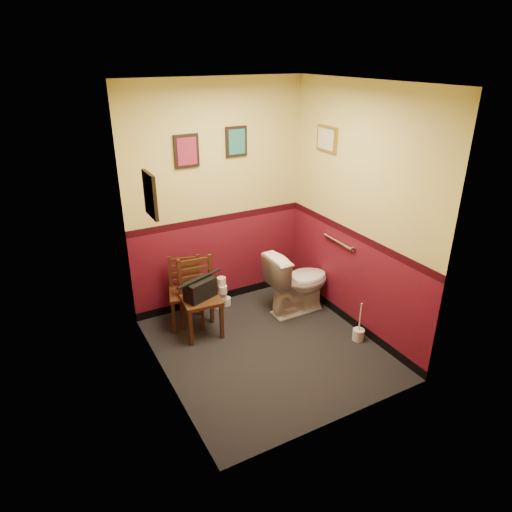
{
  "coord_description": "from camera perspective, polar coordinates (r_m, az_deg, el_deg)",
  "views": [
    {
      "loc": [
        -2.05,
        -3.53,
        2.95
      ],
      "look_at": [
        0.0,
        0.25,
        1.0
      ],
      "focal_mm": 32.0,
      "sensor_mm": 36.0,
      "label": 1
    }
  ],
  "objects": [
    {
      "name": "wall_back",
      "position": [
        5.4,
        -4.85,
        7.06
      ],
      "size": [
        2.2,
        0.0,
        2.7
      ],
      "primitive_type": "cube",
      "rotation": [
        1.57,
        0.0,
        0.0
      ],
      "color": "maroon",
      "rests_on": "ground"
    },
    {
      "name": "toilet",
      "position": [
        5.53,
        5.24,
        -3.26
      ],
      "size": [
        0.8,
        0.46,
        0.78
      ],
      "primitive_type": "imported",
      "rotation": [
        0.0,
        0.0,
        1.58
      ],
      "color": "white",
      "rests_on": "floor"
    },
    {
      "name": "chair_right",
      "position": [
        5.11,
        -7.05,
        -5.2
      ],
      "size": [
        0.45,
        0.45,
        0.88
      ],
      "rotation": [
        0.0,
        0.0,
        -0.09
      ],
      "color": "#442614",
      "rests_on": "floor"
    },
    {
      "name": "wall_front",
      "position": [
        3.49,
        11.44,
        -3.41
      ],
      "size": [
        2.2,
        0.0,
        2.7
      ],
      "primitive_type": "cube",
      "rotation": [
        -1.57,
        0.0,
        0.0
      ],
      "color": "maroon",
      "rests_on": "ground"
    },
    {
      "name": "handbag",
      "position": [
        5.02,
        -7.0,
        -4.12
      ],
      "size": [
        0.39,
        0.29,
        0.26
      ],
      "rotation": [
        0.0,
        0.0,
        0.35
      ],
      "color": "black",
      "rests_on": "chair_right"
    },
    {
      "name": "wall_right",
      "position": [
        4.99,
        12.62,
        5.11
      ],
      "size": [
        0.0,
        2.4,
        2.7
      ],
      "primitive_type": "cube",
      "rotation": [
        1.57,
        0.0,
        -1.57
      ],
      "color": "maroon",
      "rests_on": "ground"
    },
    {
      "name": "framed_print_right",
      "position": [
        5.26,
        8.83,
        14.27
      ],
      "size": [
        0.04,
        0.34,
        0.28
      ],
      "color": "olive",
      "rests_on": "wall_right"
    },
    {
      "name": "ceiling",
      "position": [
        4.09,
        1.79,
        20.89
      ],
      "size": [
        2.2,
        2.4,
        0.0
      ],
      "primitive_type": "cube",
      "rotation": [
        3.14,
        0.0,
        0.0
      ],
      "color": "silver",
      "rests_on": "ground"
    },
    {
      "name": "framed_print_back_a",
      "position": [
        5.1,
        -8.67,
        12.83
      ],
      "size": [
        0.28,
        0.04,
        0.36
      ],
      "color": "black",
      "rests_on": "wall_back"
    },
    {
      "name": "framed_print_back_b",
      "position": [
        5.33,
        -2.47,
        14.1
      ],
      "size": [
        0.26,
        0.04,
        0.34
      ],
      "color": "black",
      "rests_on": "wall_back"
    },
    {
      "name": "tp_stack",
      "position": [
        5.71,
        -4.25,
        -4.8
      ],
      "size": [
        0.23,
        0.14,
        0.4
      ],
      "color": "silver",
      "rests_on": "floor"
    },
    {
      "name": "toilet_brush",
      "position": [
        5.25,
        12.68,
        -9.47
      ],
      "size": [
        0.13,
        0.13,
        0.46
      ],
      "color": "silver",
      "rests_on": "floor"
    },
    {
      "name": "floor",
      "position": [
        5.03,
        1.38,
        -11.47
      ],
      "size": [
        2.2,
        2.4,
        0.0
      ],
      "primitive_type": "cube",
      "color": "black",
      "rests_on": "ground"
    },
    {
      "name": "chair_left",
      "position": [
        5.33,
        -8.75,
        -4.46
      ],
      "size": [
        0.47,
        0.47,
        0.81
      ],
      "rotation": [
        0.0,
        0.0,
        -0.3
      ],
      "color": "#442614",
      "rests_on": "floor"
    },
    {
      "name": "framed_print_left",
      "position": [
        3.91,
        -13.07,
        7.45
      ],
      "size": [
        0.04,
        0.3,
        0.38
      ],
      "color": "black",
      "rests_on": "wall_left"
    },
    {
      "name": "grab_bar",
      "position": [
        5.29,
        10.24,
        1.78
      ],
      "size": [
        0.05,
        0.56,
        0.06
      ],
      "color": "silver",
      "rests_on": "wall_right"
    },
    {
      "name": "wall_left",
      "position": [
        3.99,
        -12.27,
        0.17
      ],
      "size": [
        0.0,
        2.4,
        2.7
      ],
      "primitive_type": "cube",
      "rotation": [
        1.57,
        0.0,
        1.57
      ],
      "color": "maroon",
      "rests_on": "ground"
    }
  ]
}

